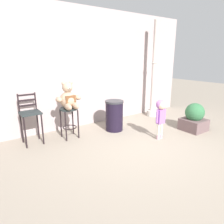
# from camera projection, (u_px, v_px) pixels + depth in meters

# --- Properties ---
(ground_plane) EXTENTS (24.00, 24.00, 0.00)m
(ground_plane) POSITION_uv_depth(u_px,v_px,m) (142.00, 146.00, 4.33)
(ground_plane) COLOR gray
(building_wall) EXTENTS (6.61, 0.30, 3.10)m
(building_wall) POSITION_uv_depth(u_px,v_px,m) (92.00, 68.00, 5.60)
(building_wall) COLOR #A08F8E
(building_wall) RESTS_ON ground_plane
(bar_stool_with_teddy) EXTENTS (0.41, 0.41, 0.73)m
(bar_stool_with_teddy) POSITION_uv_depth(u_px,v_px,m) (69.00, 116.00, 4.67)
(bar_stool_with_teddy) COLOR #212A2A
(bar_stool_with_teddy) RESTS_ON ground_plane
(teddy_bear) EXTENTS (0.59, 0.53, 0.61)m
(teddy_bear) POSITION_uv_depth(u_px,v_px,m) (69.00, 99.00, 4.53)
(teddy_bear) COLOR tan
(teddy_bear) RESTS_ON bar_stool_with_teddy
(child_walking) EXTENTS (0.29, 0.23, 0.93)m
(child_walking) POSITION_uv_depth(u_px,v_px,m) (161.00, 111.00, 4.54)
(child_walking) COLOR #C799A7
(child_walking) RESTS_ON ground_plane
(trash_bin) EXTENTS (0.47, 0.47, 0.79)m
(trash_bin) POSITION_uv_depth(u_px,v_px,m) (114.00, 115.00, 5.18)
(trash_bin) COLOR black
(trash_bin) RESTS_ON ground_plane
(lamppost) EXTENTS (0.33, 0.33, 2.90)m
(lamppost) POSITION_uv_depth(u_px,v_px,m) (154.00, 80.00, 6.26)
(lamppost) COLOR #AFADA6
(lamppost) RESTS_ON ground_plane
(bar_chair_empty) EXTENTS (0.42, 0.42, 1.10)m
(bar_chair_empty) POSITION_uv_depth(u_px,v_px,m) (30.00, 115.00, 4.33)
(bar_chair_empty) COLOR #212A2A
(bar_chair_empty) RESTS_ON ground_plane
(planter_with_shrub) EXTENTS (0.56, 0.56, 0.72)m
(planter_with_shrub) POSITION_uv_depth(u_px,v_px,m) (194.00, 118.00, 5.19)
(planter_with_shrub) COLOR brown
(planter_with_shrub) RESTS_ON ground_plane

